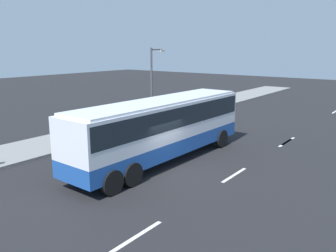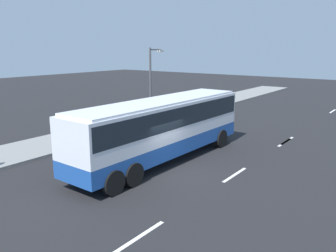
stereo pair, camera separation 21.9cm
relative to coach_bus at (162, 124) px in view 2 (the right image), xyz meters
The scene contains 6 objects.
ground_plane 2.74m from the coach_bus, 131.97° to the right, with size 120.00×120.00×0.00m, color black.
sidewalk_curb 7.99m from the coach_bus, 98.75° to the left, with size 80.00×4.00×0.15m, color gray.
lane_centreline 6.04m from the coach_bus, 46.85° to the right, with size 46.34×0.16×0.01m.
coach_bus is the anchor object (origin of this frame).
pedestrian_near_curb 8.04m from the coach_bus, 81.60° to the left, with size 0.32×0.32×1.71m.
street_lamp 8.86m from the coach_bus, 42.58° to the left, with size 1.62×0.24×5.92m.
Camera 2 is at (-13.17, -9.69, 6.05)m, focal length 37.07 mm.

